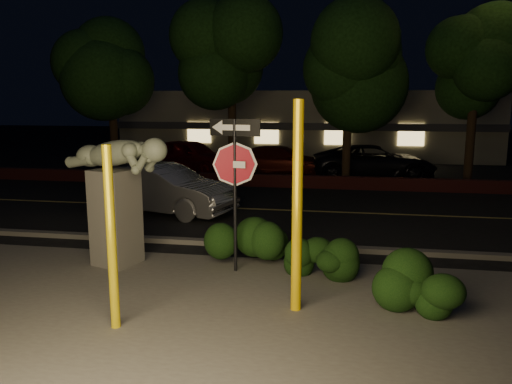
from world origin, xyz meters
TOP-DOWN VIEW (x-y plane):
  - ground at (0.00, 10.00)m, footprint 90.00×90.00m
  - patio at (0.00, -1.00)m, footprint 14.00×6.00m
  - road at (0.00, 7.00)m, footprint 80.00×8.00m
  - lane_marking at (0.00, 7.00)m, footprint 80.00×0.12m
  - curb at (0.00, 2.90)m, footprint 80.00×0.25m
  - brick_wall at (0.00, 11.30)m, footprint 40.00×0.35m
  - parking_lot at (0.00, 17.00)m, footprint 40.00×12.00m
  - building at (0.00, 24.99)m, footprint 22.00×10.20m
  - tree_far_a at (-8.00, 13.00)m, footprint 4.60×4.60m
  - tree_far_b at (-2.50, 13.20)m, footprint 5.20×5.20m
  - tree_far_c at (2.50, 12.80)m, footprint 4.80×4.80m
  - tree_far_d at (7.50, 13.30)m, footprint 4.40×4.40m
  - yellow_pole_left at (-1.03, -1.72)m, footprint 0.14×0.14m
  - yellow_pole_right at (1.64, -0.59)m, footprint 0.17×0.17m
  - signpost at (0.24, 1.12)m, footprint 1.04×0.22m
  - sculpture at (-2.30, 1.13)m, footprint 2.54×1.40m
  - hedge_center at (0.27, 1.63)m, footprint 2.17×1.33m
  - hedge_right at (2.07, 1.00)m, footprint 1.79×1.34m
  - hedge_far_right at (3.54, -0.32)m, footprint 1.62×1.32m
  - silver_sedan at (-3.11, 6.02)m, footprint 4.87×2.83m
  - parked_car_red at (-5.06, 15.07)m, footprint 5.01×3.23m
  - parked_car_darkred at (-0.51, 14.80)m, footprint 4.68×1.98m
  - parked_car_dark at (3.72, 14.28)m, footprint 5.63×3.03m

SIDE VIEW (x-z plane):
  - ground at x=0.00m, z-range 0.00..0.00m
  - road at x=0.00m, z-range 0.00..0.01m
  - parking_lot at x=0.00m, z-range 0.00..0.01m
  - patio at x=0.00m, z-range 0.00..0.02m
  - lane_marking at x=0.00m, z-range 0.02..0.02m
  - curb at x=0.00m, z-range 0.00..0.12m
  - brick_wall at x=0.00m, z-range 0.00..0.50m
  - hedge_far_right at x=3.54m, z-range 0.00..0.97m
  - hedge_right at x=2.07m, z-range 0.00..1.04m
  - hedge_center at x=0.27m, z-range 0.00..1.05m
  - parked_car_darkred at x=-0.51m, z-range 0.00..1.35m
  - parked_car_dark at x=3.72m, z-range 0.00..1.50m
  - silver_sedan at x=-3.11m, z-range 0.00..1.52m
  - parked_car_red at x=-5.06m, z-range 0.00..1.59m
  - yellow_pole_left at x=-1.03m, z-range 0.00..2.84m
  - sculpture at x=-2.30m, z-range 0.32..3.06m
  - yellow_pole_right at x=1.64m, z-range 0.00..3.48m
  - building at x=0.00m, z-range 0.00..4.00m
  - signpost at x=0.24m, z-range 0.66..3.76m
  - tree_far_a at x=-8.00m, z-range 1.63..9.06m
  - tree_far_d at x=7.50m, z-range 1.71..9.13m
  - tree_far_c at x=2.50m, z-range 1.74..9.58m
  - tree_far_b at x=-2.50m, z-range 1.85..10.26m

